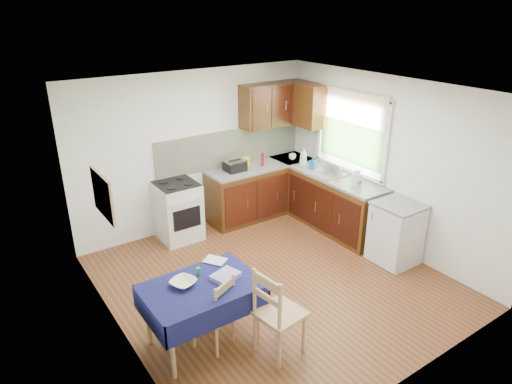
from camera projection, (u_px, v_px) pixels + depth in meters
floor at (274, 280)px, 6.05m from camera, size 4.20×4.20×0.00m
ceiling at (277, 91)px, 5.08m from camera, size 4.00×4.20×0.02m
wall_back at (195, 151)px, 7.16m from camera, size 4.00×0.02×2.50m
wall_front at (420, 271)px, 3.97m from camera, size 4.00×0.02×2.50m
wall_left at (114, 239)px, 4.52m from camera, size 0.02×4.20×2.50m
wall_right at (386, 163)px, 6.61m from camera, size 0.02×4.20×2.50m
base_cabinets at (295, 197)px, 7.54m from camera, size 1.90×2.30×0.86m
worktop_back at (261, 166)px, 7.62m from camera, size 1.90×0.60×0.04m
worktop_right at (338, 178)px, 7.09m from camera, size 0.60×1.70×0.04m
worktop_corner at (291, 159)px, 7.96m from camera, size 0.60×0.60×0.04m
splashback at (231, 147)px, 7.51m from camera, size 2.70×0.02×0.60m
upper_cabinets at (285, 105)px, 7.50m from camera, size 1.20×0.85×0.70m
stove at (178, 211)px, 6.97m from camera, size 0.60×0.61×0.92m
window at (352, 127)px, 6.97m from camera, size 0.04×1.48×1.26m
fridge at (396, 233)px, 6.35m from camera, size 0.58×0.60×0.89m
corkboard at (103, 196)px, 4.63m from camera, size 0.04×0.62×0.47m
dining_table at (202, 294)px, 4.74m from camera, size 1.19×0.80×0.72m
chair_far at (216, 311)px, 4.74m from camera, size 0.49×0.49×0.85m
chair_near at (277, 311)px, 4.61m from camera, size 0.50×0.50×1.00m
toaster at (235, 166)px, 7.28m from camera, size 0.26×0.16×0.20m
sandwich_press at (235, 165)px, 7.31m from camera, size 0.31×0.27×0.18m
sauce_bottle at (263, 159)px, 7.53m from camera, size 0.05×0.05×0.21m
yellow_packet at (245, 161)px, 7.51m from camera, size 0.13×0.09×0.16m
dish_rack at (331, 174)px, 7.14m from camera, size 0.46×0.35×0.22m
kettle at (357, 178)px, 6.73m from camera, size 0.14×0.14×0.24m
cup at (292, 157)px, 7.84m from camera, size 0.14×0.14×0.10m
soap_bottle_a at (303, 157)px, 7.51m from camera, size 0.14×0.14×0.31m
soap_bottle_b at (313, 163)px, 7.39m from camera, size 0.12×0.12×0.21m
soap_bottle_c at (358, 180)px, 6.73m from camera, size 0.15×0.15×0.17m
plate_bowl at (183, 283)px, 4.69m from camera, size 0.33×0.33×0.06m
book at (211, 264)px, 5.06m from camera, size 0.28×0.30×0.02m
spice_jar at (198, 272)px, 4.85m from camera, size 0.05×0.05×0.09m
tea_towel at (226, 276)px, 4.81m from camera, size 0.33×0.29×0.05m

